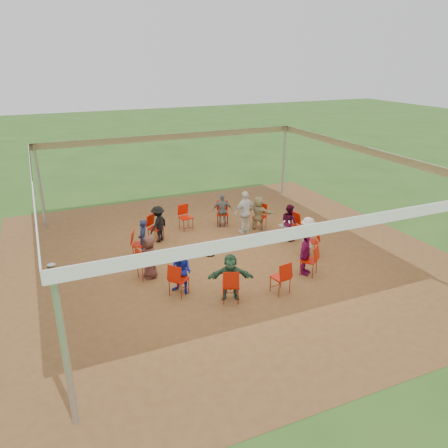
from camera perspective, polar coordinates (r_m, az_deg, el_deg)
name	(u,v)px	position (r m, az deg, el deg)	size (l,w,h in m)	color
ground	(226,256)	(13.62, 0.23, -4.22)	(80.00, 80.00, 0.00)	#2D591B
dirt_patch	(226,256)	(13.62, 0.23, -4.20)	(13.00, 13.00, 0.00)	brown
tent	(226,183)	(12.78, 0.25, 5.42)	(10.33, 10.33, 3.00)	#B2B2B7
chair_0	(291,226)	(14.92, 8.80, -0.27)	(0.42, 0.44, 0.90)	#B81302
chair_1	(260,217)	(15.66, 4.68, 0.97)	(0.42, 0.44, 0.90)	#B81302
chair_2	(222,214)	(15.89, -0.20, 1.34)	(0.42, 0.44, 0.90)	#B81302
chair_3	(186,218)	(15.56, -5.01, 0.83)	(0.42, 0.44, 0.90)	#B81302
chair_4	(156,228)	(14.74, -8.91, -0.54)	(0.42, 0.44, 0.90)	#B81302
chair_5	(140,244)	(13.58, -10.97, -2.63)	(0.42, 0.44, 0.90)	#B81302
chair_6	(146,263)	(12.35, -10.17, -5.09)	(0.42, 0.44, 0.90)	#B81302
chair_7	(179,279)	(11.39, -5.92, -7.21)	(0.42, 0.44, 0.90)	#B81302
chair_8	(231,285)	(11.07, 0.87, -7.99)	(0.42, 0.44, 0.90)	#B81302
chair_9	(280,277)	(11.53, 7.38, -6.93)	(0.42, 0.44, 0.90)	#B81302
chair_10	(309,260)	(12.56, 11.03, -4.69)	(0.42, 0.44, 0.90)	#B81302
chair_11	(311,241)	(13.80, 11.26, -2.25)	(0.42, 0.44, 0.90)	#B81302
person_seated_0	(289,222)	(14.78, 8.49, 0.26)	(0.60, 0.35, 1.23)	#3A081C
person_seated_1	(258,213)	(15.49, 4.52, 1.43)	(1.15, 0.43, 1.23)	tan
person_seated_2	(223,210)	(15.71, -0.18, 1.79)	(0.72, 0.37, 1.23)	slate
person_seated_3	(158,224)	(14.61, -8.57, 0.01)	(0.80, 0.40, 1.23)	black
person_seated_4	(143,239)	(13.50, -10.51, -1.95)	(0.45, 0.30, 1.23)	#191F43
person_seated_5	(149,257)	(12.31, -9.71, -4.24)	(0.60, 0.34, 1.23)	#532C27
person_seated_6	(181,272)	(11.40, -5.63, -6.20)	(0.60, 0.35, 1.23)	#1423A0
person_seated_7	(230,277)	(11.10, 0.84, -6.90)	(1.15, 0.43, 1.23)	#29533A
person_seated_8	(305,254)	(12.51, 10.56, -3.87)	(0.72, 0.37, 1.23)	#7D0F4F
person_seated_9	(307,236)	(13.71, 10.82, -1.60)	(0.80, 0.40, 1.23)	beige
standing_person	(245,212)	(15.11, 2.80, 1.53)	(0.89, 0.46, 1.52)	silver
cable_coil	(210,255)	(13.66, -1.85, -4.06)	(0.34, 0.34, 0.03)	black
laptop	(285,224)	(14.70, 8.02, 0.04)	(0.33, 0.38, 0.24)	#B7B7BC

